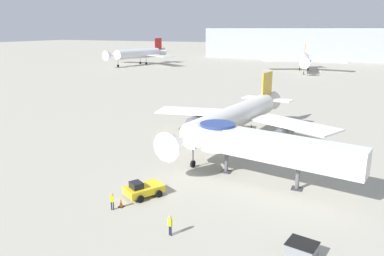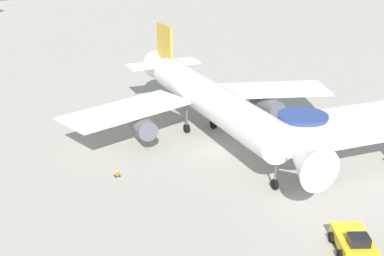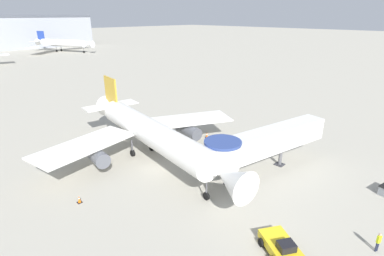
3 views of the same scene
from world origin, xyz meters
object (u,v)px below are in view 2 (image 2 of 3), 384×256
object	(u,v)px
jet_bridge	(361,124)
pushback_tug_yellow	(354,242)
traffic_cone_port_wing	(117,172)
traffic_cone_starboard_wing	(295,115)
main_airplane	(210,100)

from	to	relation	value
jet_bridge	pushback_tug_yellow	distance (m)	13.81
jet_bridge	traffic_cone_port_wing	distance (m)	21.35
traffic_cone_starboard_wing	main_airplane	bearing A→B (deg)	178.31
main_airplane	traffic_cone_starboard_wing	xyz separation A→B (m)	(11.13, -0.33, -3.57)
main_airplane	jet_bridge	world-z (taller)	main_airplane
jet_bridge	traffic_cone_starboard_wing	bearing A→B (deg)	82.63
jet_bridge	traffic_cone_port_wing	xyz separation A→B (m)	(-18.67, 9.65, -3.74)
main_airplane	traffic_cone_port_wing	xyz separation A→B (m)	(-11.51, -3.04, -3.58)
traffic_cone_port_wing	main_airplane	bearing A→B (deg)	14.78
main_airplane	jet_bridge	bearing A→B (deg)	-52.92
traffic_cone_port_wing	traffic_cone_starboard_wing	xyz separation A→B (m)	(22.64, 2.71, 0.02)
jet_bridge	traffic_cone_starboard_wing	size ratio (longest dim) A/B	22.42
jet_bridge	traffic_cone_port_wing	world-z (taller)	jet_bridge
jet_bridge	pushback_tug_yellow	bearing A→B (deg)	-128.10
jet_bridge	pushback_tug_yellow	xyz separation A→B (m)	(-10.04, -8.87, -3.35)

